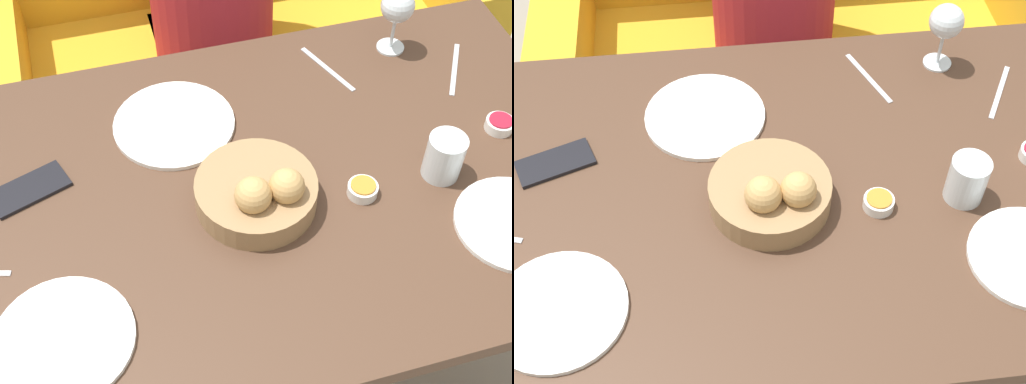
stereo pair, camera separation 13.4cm
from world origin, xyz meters
TOP-DOWN VIEW (x-y plane):
  - ground_plane at (0.00, 0.00)m, footprint 10.00×10.00m
  - dining_table at (0.00, 0.00)m, footprint 1.39×0.88m
  - couch at (0.18, 0.98)m, footprint 1.54×0.70m
  - seated_person at (0.09, 0.82)m, footprint 0.35×0.46m
  - bread_basket at (-0.02, -0.04)m, footprint 0.23×0.23m
  - plate_near_left at (-0.41, -0.23)m, footprint 0.24×0.24m
  - plate_far_center at (-0.13, 0.21)m, footprint 0.25×0.25m
  - water_tumbler at (0.35, -0.06)m, footprint 0.07×0.07m
  - wine_glass at (0.40, 0.32)m, footprint 0.08×0.08m
  - jam_bowl_berry at (0.52, 0.01)m, footprint 0.06×0.06m
  - jam_bowl_honey at (0.18, -0.07)m, footprint 0.06×0.06m
  - fork_silver at (0.52, 0.21)m, footprint 0.10×0.16m
  - knife_silver at (0.24, 0.29)m, footprint 0.07×0.17m
  - cell_phone at (-0.44, 0.11)m, footprint 0.17×0.12m

SIDE VIEW (x-z plane):
  - ground_plane at x=0.00m, z-range 0.00..0.00m
  - couch at x=0.18m, z-range -0.12..0.76m
  - seated_person at x=0.09m, z-range -0.09..1.17m
  - dining_table at x=0.00m, z-range 0.28..1.05m
  - fork_silver at x=0.52m, z-range 0.77..0.77m
  - knife_silver at x=0.24m, z-range 0.77..0.77m
  - cell_phone at x=-0.44m, z-range 0.77..0.78m
  - plate_near_left at x=-0.41m, z-range 0.77..0.78m
  - plate_far_center at x=-0.13m, z-range 0.77..0.78m
  - jam_bowl_berry at x=0.52m, z-range 0.77..0.79m
  - jam_bowl_honey at x=0.18m, z-range 0.77..0.79m
  - bread_basket at x=-0.02m, z-range 0.75..0.86m
  - water_tumbler at x=0.35m, z-range 0.77..0.86m
  - wine_glass at x=0.40m, z-range 0.80..0.96m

